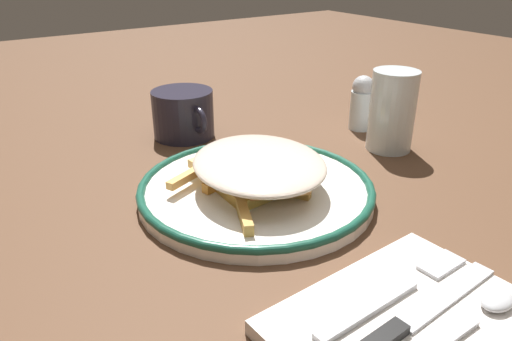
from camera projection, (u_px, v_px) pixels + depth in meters
ground_plane at (256, 196)px, 0.59m from camera, size 2.60×2.60×0.00m
plate at (256, 189)px, 0.58m from camera, size 0.28×0.28×0.02m
fries_heap at (255, 167)px, 0.56m from camera, size 0.21×0.19×0.04m
napkin at (412, 327)px, 0.38m from camera, size 0.17×0.21×0.01m
fork at (396, 292)px, 0.40m from camera, size 0.03×0.18×0.00m
knife at (399, 328)px, 0.36m from camera, size 0.03×0.21×0.01m
spoon at (473, 319)px, 0.37m from camera, size 0.02×0.15×0.01m
water_glass at (392, 111)px, 0.70m from camera, size 0.07×0.07×0.12m
coffee_mug at (184, 114)px, 0.75m from camera, size 0.12×0.09×0.07m
salt_shaker at (362, 102)px, 0.78m from camera, size 0.04×0.04×0.09m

